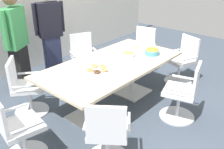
{
  "coord_description": "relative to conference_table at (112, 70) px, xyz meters",
  "views": [
    {
      "loc": [
        -2.79,
        -2.44,
        2.3
      ],
      "look_at": [
        0.0,
        0.0,
        0.55
      ],
      "focal_mm": 40.52,
      "sensor_mm": 36.0,
      "label": 1
    }
  ],
  "objects": [
    {
      "name": "office_chair_1",
      "position": [
        0.38,
        1.07,
        -0.22
      ],
      "size": [
        0.71,
        0.71,
        0.91
      ],
      "rotation": [
        0.0,
        0.0,
        -3.57
      ],
      "color": "silver",
      "rests_on": "ground"
    },
    {
      "name": "donut_platter",
      "position": [
        -0.35,
        -0.02,
        0.14
      ],
      "size": [
        0.33,
        0.33,
        0.04
      ],
      "color": "white",
      "rests_on": "conference_table"
    },
    {
      "name": "office_chair_3",
      "position": [
        -1.7,
        0.0,
        -0.22
      ],
      "size": [
        0.63,
        0.63,
        0.91
      ],
      "rotation": [
        0.0,
        0.0,
        -1.75
      ],
      "color": "silver",
      "rests_on": "ground"
    },
    {
      "name": "napkin_pile",
      "position": [
        0.77,
        0.21,
        0.16
      ],
      "size": [
        0.19,
        0.19,
        0.07
      ],
      "primitive_type": "cube",
      "color": "white",
      "rests_on": "conference_table"
    },
    {
      "name": "snack_bowl_chips_orange",
      "position": [
        0.75,
        -0.26,
        0.18
      ],
      "size": [
        0.25,
        0.25,
        0.12
      ],
      "color": "#4C9EC6",
      "rests_on": "conference_table"
    },
    {
      "name": "ground_plane",
      "position": [
        0.0,
        0.0,
        -0.63
      ],
      "size": [
        10.0,
        10.0,
        0.01
      ],
      "primitive_type": "cube",
      "color": "#3D4754"
    },
    {
      "name": "snack_bowl_cookies",
      "position": [
        0.4,
        -0.01,
        0.17
      ],
      "size": [
        0.21,
        0.21,
        0.09
      ],
      "color": "white",
      "rests_on": "conference_table"
    },
    {
      "name": "office_chair_4",
      "position": [
        -1.06,
        -0.86,
        -0.22
      ],
      "size": [
        0.76,
        0.76,
        0.91
      ],
      "rotation": [
        0.0,
        0.0,
        -0.92
      ],
      "color": "silver",
      "rests_on": "ground"
    },
    {
      "name": "back_wall",
      "position": [
        0.0,
        2.4,
        0.77
      ],
      "size": [
        8.0,
        0.1,
        2.8
      ],
      "primitive_type": "cube",
      "color": "white",
      "rests_on": "ground"
    },
    {
      "name": "office_chair_6",
      "position": [
        1.54,
        -0.47,
        -0.22
      ],
      "size": [
        0.69,
        0.69,
        0.91
      ],
      "rotation": [
        0.0,
        0.0,
        1.22
      ],
      "color": "silver",
      "rests_on": "ground"
    },
    {
      "name": "office_chair_0",
      "position": [
        1.54,
        0.47,
        -0.22
      ],
      "size": [
        0.63,
        0.63,
        0.91
      ],
      "rotation": [
        0.0,
        0.0,
        -4.52
      ],
      "color": "silver",
      "rests_on": "ground"
    },
    {
      "name": "person_standing_1",
      "position": [
        0.07,
        1.68,
        0.3
      ],
      "size": [
        0.61,
        0.34,
        1.76
      ],
      "rotation": [
        0.0,
        0.0,
        -3.44
      ],
      "color": "#232842",
      "rests_on": "ground"
    },
    {
      "name": "conference_table",
      "position": [
        0.0,
        0.0,
        0.0
      ],
      "size": [
        2.4,
        1.2,
        0.75
      ],
      "color": "#CCB793",
      "rests_on": "ground"
    },
    {
      "name": "office_chair_5",
      "position": [
        0.39,
        -1.07,
        -0.22
      ],
      "size": [
        0.67,
        0.67,
        0.91
      ],
      "rotation": [
        0.0,
        0.0,
        0.28
      ],
      "color": "silver",
      "rests_on": "ground"
    },
    {
      "name": "office_chair_2",
      "position": [
        -1.08,
        0.85,
        -0.22
      ],
      "size": [
        0.76,
        0.76,
        0.91
      ],
      "rotation": [
        0.0,
        0.0,
        -2.26
      ],
      "color": "silver",
      "rests_on": "ground"
    },
    {
      "name": "person_standing_0",
      "position": [
        -0.73,
        1.55,
        0.32
      ],
      "size": [
        0.57,
        0.41,
        1.8
      ],
      "rotation": [
        0.0,
        0.0,
        -2.62
      ],
      "color": "black",
      "rests_on": "ground"
    }
  ]
}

